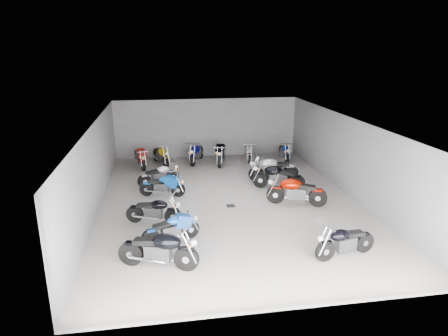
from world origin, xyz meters
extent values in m
plane|color=#9D9A94|center=(0.00, 0.00, 0.00)|extent=(14.00, 14.00, 0.00)
cube|color=slate|center=(0.00, 7.00, 1.60)|extent=(10.00, 0.10, 3.20)
cube|color=slate|center=(-5.00, 0.00, 1.60)|extent=(0.10, 14.00, 3.20)
cube|color=slate|center=(5.00, 0.00, 1.60)|extent=(0.10, 14.00, 3.20)
cube|color=black|center=(0.00, 0.00, 3.22)|extent=(10.00, 14.00, 0.04)
cube|color=black|center=(0.00, -0.50, 0.01)|extent=(0.32, 0.32, 0.01)
cylinder|color=black|center=(-2.01, -4.86, 0.36)|extent=(0.72, 0.38, 0.71)
cylinder|color=black|center=(-3.53, -4.31, 0.36)|extent=(0.73, 0.40, 0.71)
cube|color=#2D2D30|center=(-2.77, -4.59, 0.47)|extent=(0.79, 0.56, 0.44)
ellipsoid|color=black|center=(-2.54, -4.67, 0.82)|extent=(0.86, 0.68, 0.40)
cube|color=black|center=(-3.11, -4.47, 0.78)|extent=(0.74, 0.52, 0.20)
cylinder|color=black|center=(-1.75, -2.91, 0.29)|extent=(0.59, 0.30, 0.58)
cylinder|color=black|center=(-3.00, -3.33, 0.29)|extent=(0.60, 0.31, 0.58)
cube|color=#2D2D30|center=(-2.38, -3.12, 0.38)|extent=(0.65, 0.45, 0.36)
ellipsoid|color=#1A4BA0|center=(-2.19, -3.06, 0.67)|extent=(0.70, 0.54, 0.33)
cube|color=black|center=(-2.65, -3.22, 0.64)|extent=(0.61, 0.42, 0.17)
cylinder|color=black|center=(-2.26, -1.81, 0.30)|extent=(0.62, 0.30, 0.61)
cylinder|color=black|center=(-3.58, -1.41, 0.30)|extent=(0.62, 0.31, 0.61)
cube|color=#2D2D30|center=(-2.92, -1.61, 0.40)|extent=(0.67, 0.45, 0.38)
ellipsoid|color=black|center=(-2.72, -1.67, 0.70)|extent=(0.73, 0.55, 0.34)
cube|color=black|center=(-3.21, -1.52, 0.66)|extent=(0.63, 0.42, 0.17)
cylinder|color=black|center=(-1.95, 0.85, 0.29)|extent=(0.59, 0.26, 0.58)
cylinder|color=black|center=(-3.23, 1.17, 0.29)|extent=(0.60, 0.27, 0.58)
cube|color=#2D2D30|center=(-2.59, 1.01, 0.38)|extent=(0.64, 0.41, 0.36)
ellipsoid|color=#0C4C9F|center=(-2.39, 0.96, 0.67)|extent=(0.69, 0.50, 0.33)
cube|color=black|center=(-2.87, 1.08, 0.64)|extent=(0.60, 0.38, 0.17)
cylinder|color=black|center=(-2.10, 2.68, 0.30)|extent=(0.59, 0.33, 0.59)
cylinder|color=black|center=(-3.34, 2.18, 0.30)|extent=(0.60, 0.35, 0.59)
cube|color=#2D2D30|center=(-2.72, 2.43, 0.39)|extent=(0.66, 0.48, 0.37)
ellipsoid|color=silver|center=(-2.53, 2.50, 0.69)|extent=(0.72, 0.58, 0.33)
cube|color=black|center=(-3.00, 2.32, 0.65)|extent=(0.62, 0.45, 0.17)
cylinder|color=black|center=(1.94, -5.00, 0.31)|extent=(0.63, 0.26, 0.62)
cylinder|color=black|center=(3.31, -4.68, 0.31)|extent=(0.64, 0.28, 0.62)
cube|color=#2D2D30|center=(2.62, -4.84, 0.41)|extent=(0.68, 0.43, 0.39)
ellipsoid|color=black|center=(2.42, -4.89, 0.72)|extent=(0.73, 0.53, 0.35)
cube|color=black|center=(2.93, -4.77, 0.68)|extent=(0.64, 0.40, 0.18)
cylinder|color=black|center=(1.79, -0.50, 0.36)|extent=(0.72, 0.39, 0.71)
cylinder|color=black|center=(3.30, -1.08, 0.36)|extent=(0.73, 0.41, 0.71)
cube|color=#2D2D30|center=(2.54, -0.79, 0.47)|extent=(0.80, 0.57, 0.45)
ellipsoid|color=#790D00|center=(2.31, -0.70, 0.83)|extent=(0.87, 0.69, 0.40)
cube|color=black|center=(2.88, -0.92, 0.78)|extent=(0.75, 0.54, 0.20)
cylinder|color=black|center=(1.66, 1.37, 0.35)|extent=(0.69, 0.41, 0.69)
cylinder|color=black|center=(3.10, 0.75, 0.35)|extent=(0.70, 0.43, 0.69)
cube|color=#2D2D30|center=(2.38, 1.06, 0.46)|extent=(0.78, 0.58, 0.43)
ellipsoid|color=black|center=(2.16, 1.15, 0.80)|extent=(0.85, 0.69, 0.39)
cube|color=black|center=(2.70, 0.92, 0.76)|extent=(0.73, 0.54, 0.20)
cylinder|color=black|center=(1.67, 2.19, 0.36)|extent=(0.72, 0.16, 0.71)
cylinder|color=black|center=(3.28, 2.16, 0.36)|extent=(0.72, 0.18, 0.71)
cube|color=#2D2D30|center=(2.47, 2.18, 0.47)|extent=(0.73, 0.35, 0.45)
ellipsoid|color=#98989C|center=(2.23, 2.18, 0.83)|extent=(0.77, 0.46, 0.40)
cube|color=black|center=(2.83, 2.17, 0.78)|extent=(0.68, 0.32, 0.20)
cylinder|color=black|center=(-3.48, 4.67, 0.34)|extent=(0.29, 0.69, 0.67)
cylinder|color=black|center=(-3.82, 6.16, 0.34)|extent=(0.31, 0.69, 0.67)
cube|color=#2D2D30|center=(-3.65, 5.42, 0.44)|extent=(0.46, 0.74, 0.42)
ellipsoid|color=maroon|center=(-3.60, 5.19, 0.78)|extent=(0.57, 0.79, 0.38)
cube|color=black|center=(-3.73, 5.74, 0.74)|extent=(0.43, 0.69, 0.19)
cylinder|color=black|center=(-2.36, 4.98, 0.33)|extent=(0.33, 0.66, 0.65)
cylinder|color=black|center=(-2.83, 6.39, 0.33)|extent=(0.35, 0.67, 0.65)
cube|color=#2D2D30|center=(-2.59, 5.69, 0.43)|extent=(0.50, 0.73, 0.41)
ellipsoid|color=#C0990E|center=(-2.52, 5.47, 0.76)|extent=(0.61, 0.79, 0.37)
cube|color=black|center=(-2.70, 6.00, 0.72)|extent=(0.47, 0.68, 0.19)
cylinder|color=black|center=(-0.99, 5.04, 0.34)|extent=(0.37, 0.68, 0.68)
cylinder|color=black|center=(-0.44, 6.47, 0.34)|extent=(0.39, 0.69, 0.68)
cube|color=#2D2D30|center=(-0.71, 5.75, 0.45)|extent=(0.54, 0.76, 0.42)
ellipsoid|color=#060764|center=(-0.79, 5.54, 0.78)|extent=(0.65, 0.82, 0.38)
cube|color=black|center=(-0.59, 6.07, 0.74)|extent=(0.51, 0.71, 0.19)
cylinder|color=black|center=(0.34, 4.56, 0.36)|extent=(0.33, 0.74, 0.73)
cylinder|color=black|center=(0.76, 6.16, 0.36)|extent=(0.35, 0.75, 0.73)
cube|color=#2D2D30|center=(0.55, 5.36, 0.48)|extent=(0.52, 0.80, 0.46)
ellipsoid|color=black|center=(0.49, 5.11, 0.84)|extent=(0.64, 0.86, 0.41)
cube|color=black|center=(0.64, 5.71, 0.80)|extent=(0.48, 0.75, 0.21)
cylinder|color=black|center=(1.99, 5.04, 0.30)|extent=(0.21, 0.60, 0.59)
cylinder|color=black|center=(2.19, 6.36, 0.30)|extent=(0.23, 0.61, 0.59)
cube|color=#2D2D30|center=(2.09, 5.70, 0.39)|extent=(0.37, 0.64, 0.37)
ellipsoid|color=#B3B1BA|center=(2.06, 5.50, 0.69)|extent=(0.46, 0.68, 0.33)
cube|color=black|center=(2.14, 5.99, 0.65)|extent=(0.34, 0.60, 0.17)
cylinder|color=black|center=(3.94, 4.76, 0.30)|extent=(0.18, 0.62, 0.61)
cylinder|color=black|center=(4.06, 6.13, 0.30)|extent=(0.20, 0.62, 0.61)
cube|color=#2D2D30|center=(4.00, 5.45, 0.40)|extent=(0.34, 0.64, 0.38)
ellipsoid|color=#062792|center=(3.98, 5.24, 0.70)|extent=(0.44, 0.68, 0.34)
cube|color=black|center=(4.03, 5.75, 0.67)|extent=(0.32, 0.60, 0.17)
camera|label=1|loc=(-2.56, -14.62, 5.92)|focal=32.00mm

